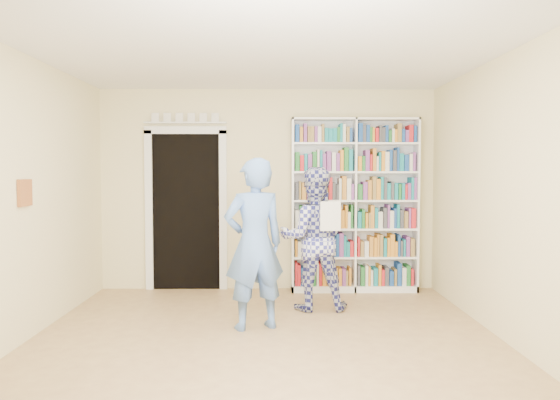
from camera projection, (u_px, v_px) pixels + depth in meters
floor at (265, 347)px, 4.96m from camera, size 5.00×5.00×0.00m
ceiling at (264, 47)px, 4.82m from camera, size 5.00×5.00×0.00m
wall_back at (268, 190)px, 7.38m from camera, size 4.50×0.00×4.50m
wall_left at (13, 199)px, 4.86m from camera, size 0.00×5.00×5.00m
wall_right at (514, 199)px, 4.92m from camera, size 0.00×5.00×5.00m
bookshelf at (354, 204)px, 7.25m from camera, size 1.67×0.31×2.30m
doorway at (186, 202)px, 7.36m from camera, size 1.10×0.08×2.43m
wall_art at (25, 193)px, 5.06m from camera, size 0.03×0.25×0.25m
man_blue at (254, 244)px, 5.51m from camera, size 0.74×0.62×1.73m
man_plaid at (313, 239)px, 6.29m from camera, size 0.80×0.63×1.65m
paper_sheet at (330, 216)px, 6.02m from camera, size 0.23×0.05×0.33m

